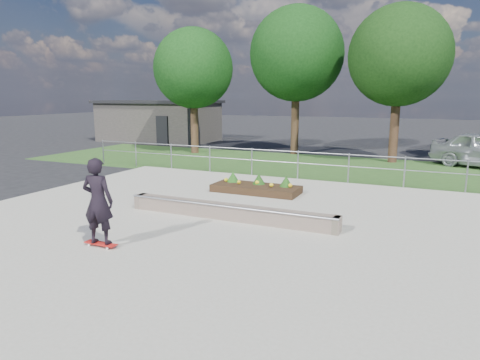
{
  "coord_description": "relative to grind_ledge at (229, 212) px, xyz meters",
  "views": [
    {
      "loc": [
        4.91,
        -8.8,
        3.34
      ],
      "look_at": [
        0.2,
        1.5,
        1.1
      ],
      "focal_mm": 32.0,
      "sensor_mm": 36.0,
      "label": 1
    }
  ],
  "objects": [
    {
      "name": "skateboarder",
      "position": [
        -1.63,
        -3.11,
        0.82
      ],
      "size": [
        0.8,
        0.58,
        1.99
      ],
      "color": "white",
      "rests_on": "concrete_slab"
    },
    {
      "name": "tree_far_left",
      "position": [
        -8.0,
        11.8,
        4.59
      ],
      "size": [
        4.55,
        4.55,
        7.15
      ],
      "color": "#382316",
      "rests_on": "ground"
    },
    {
      "name": "grass_verge",
      "position": [
        -0.0,
        9.8,
        -0.25
      ],
      "size": [
        30.0,
        8.0,
        0.02
      ],
      "primitive_type": "cube",
      "color": "#284B1E",
      "rests_on": "ground"
    },
    {
      "name": "tree_mid_right",
      "position": [
        3.0,
        12.8,
        4.97
      ],
      "size": [
        4.9,
        4.9,
        7.7
      ],
      "color": "#321E14",
      "rests_on": "ground"
    },
    {
      "name": "fence",
      "position": [
        -0.0,
        6.3,
        0.51
      ],
      "size": [
        20.06,
        0.06,
        1.2
      ],
      "color": "gray",
      "rests_on": "ground"
    },
    {
      "name": "tree_mid_left",
      "position": [
        -2.5,
        13.8,
        5.34
      ],
      "size": [
        5.25,
        5.25,
        8.25
      ],
      "color": "#311F13",
      "rests_on": "ground"
    },
    {
      "name": "concrete_slab",
      "position": [
        -0.0,
        -1.2,
        -0.23
      ],
      "size": [
        15.0,
        15.0,
        0.06
      ],
      "primitive_type": "cube",
      "color": "#A09D8E",
      "rests_on": "ground"
    },
    {
      "name": "grind_ledge",
      "position": [
        0.0,
        0.0,
        0.0
      ],
      "size": [
        6.0,
        0.44,
        0.43
      ],
      "color": "#69584E",
      "rests_on": "concrete_slab"
    },
    {
      "name": "planter_bed",
      "position": [
        -0.58,
        3.36,
        -0.02
      ],
      "size": [
        3.0,
        1.2,
        0.61
      ],
      "color": "black",
      "rests_on": "concrete_slab"
    },
    {
      "name": "ground",
      "position": [
        -0.0,
        -1.2,
        -0.26
      ],
      "size": [
        120.0,
        120.0,
        0.0
      ],
      "primitive_type": "plane",
      "color": "black",
      "rests_on": "ground"
    },
    {
      "name": "building",
      "position": [
        -14.0,
        16.79,
        1.25
      ],
      "size": [
        8.4,
        5.4,
        3.0
      ],
      "color": "#332F2D",
      "rests_on": "ground"
    }
  ]
}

